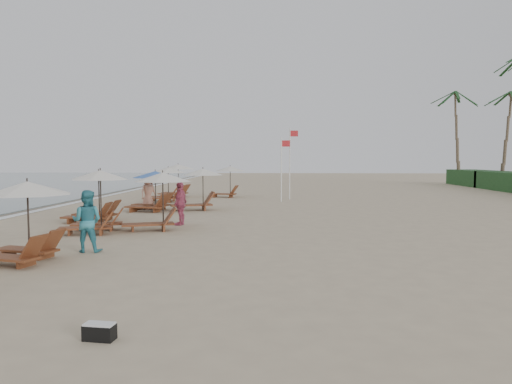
{
  "coord_description": "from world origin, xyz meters",
  "views": [
    {
      "loc": [
        1.56,
        -12.66,
        2.74
      ],
      "look_at": [
        0.6,
        7.92,
        1.3
      ],
      "focal_mm": 33.07,
      "sensor_mm": 36.0,
      "label": 1
    }
  ],
  "objects_px": {
    "beachgoer_mid_a": "(87,221)",
    "duffel_bag": "(99,331)",
    "lounger_station_4": "(151,191)",
    "beachgoer_far_b": "(148,192)",
    "inland_station_0": "(157,195)",
    "inland_station_1": "(197,187)",
    "lounger_station_3": "(94,196)",
    "inland_station_2": "(227,178)",
    "lounger_station_5": "(164,186)",
    "lounger_station_2": "(95,202)",
    "lounger_station_1": "(21,219)",
    "beachgoer_far_a": "(181,203)",
    "flag_pole_near": "(282,166)",
    "lounger_station_6": "(175,180)"
  },
  "relations": [
    {
      "from": "beachgoer_mid_a",
      "to": "duffel_bag",
      "type": "bearing_deg",
      "value": 112.48
    },
    {
      "from": "lounger_station_4",
      "to": "beachgoer_far_b",
      "type": "distance_m",
      "value": 0.98
    },
    {
      "from": "lounger_station_4",
      "to": "inland_station_0",
      "type": "relative_size",
      "value": 1.02
    },
    {
      "from": "inland_station_0",
      "to": "inland_station_1",
      "type": "height_order",
      "value": "same"
    },
    {
      "from": "inland_station_1",
      "to": "duffel_bag",
      "type": "height_order",
      "value": "inland_station_1"
    },
    {
      "from": "lounger_station_3",
      "to": "lounger_station_4",
      "type": "relative_size",
      "value": 0.96
    },
    {
      "from": "inland_station_1",
      "to": "inland_station_2",
      "type": "relative_size",
      "value": 1.1
    },
    {
      "from": "lounger_station_5",
      "to": "inland_station_1",
      "type": "distance_m",
      "value": 5.63
    },
    {
      "from": "lounger_station_2",
      "to": "inland_station_2",
      "type": "xyz_separation_m",
      "value": [
        3.17,
        16.59,
        0.28
      ]
    },
    {
      "from": "lounger_station_2",
      "to": "beachgoer_mid_a",
      "type": "distance_m",
      "value": 3.82
    },
    {
      "from": "inland_station_0",
      "to": "inland_station_1",
      "type": "distance_m",
      "value": 7.23
    },
    {
      "from": "lounger_station_3",
      "to": "beachgoer_far_b",
      "type": "height_order",
      "value": "lounger_station_3"
    },
    {
      "from": "lounger_station_1",
      "to": "beachgoer_far_a",
      "type": "height_order",
      "value": "lounger_station_1"
    },
    {
      "from": "lounger_station_2",
      "to": "lounger_station_1",
      "type": "bearing_deg",
      "value": -89.6
    },
    {
      "from": "lounger_station_2",
      "to": "lounger_station_3",
      "type": "height_order",
      "value": "lounger_station_2"
    },
    {
      "from": "lounger_station_1",
      "to": "lounger_station_3",
      "type": "relative_size",
      "value": 0.94
    },
    {
      "from": "lounger_station_2",
      "to": "lounger_station_5",
      "type": "xyz_separation_m",
      "value": [
        -0.49,
        12.73,
        -0.08
      ]
    },
    {
      "from": "lounger_station_5",
      "to": "inland_station_1",
      "type": "bearing_deg",
      "value": -58.25
    },
    {
      "from": "lounger_station_5",
      "to": "duffel_bag",
      "type": "distance_m",
      "value": 23.5
    },
    {
      "from": "lounger_station_1",
      "to": "beachgoer_far_a",
      "type": "xyz_separation_m",
      "value": [
        2.74,
        7.23,
        -0.26
      ]
    },
    {
      "from": "lounger_station_1",
      "to": "flag_pole_near",
      "type": "relative_size",
      "value": 0.6
    },
    {
      "from": "inland_station_1",
      "to": "beachgoer_far_a",
      "type": "distance_m",
      "value": 5.84
    },
    {
      "from": "beachgoer_far_a",
      "to": "flag_pole_near",
      "type": "bearing_deg",
      "value": 170.22
    },
    {
      "from": "duffel_bag",
      "to": "flag_pole_near",
      "type": "bearing_deg",
      "value": 82.84
    },
    {
      "from": "inland_station_2",
      "to": "duffel_bag",
      "type": "height_order",
      "value": "inland_station_2"
    },
    {
      "from": "lounger_station_2",
      "to": "lounger_station_4",
      "type": "relative_size",
      "value": 0.91
    },
    {
      "from": "beachgoer_mid_a",
      "to": "beachgoer_far_b",
      "type": "relative_size",
      "value": 0.99
    },
    {
      "from": "inland_station_0",
      "to": "flag_pole_near",
      "type": "distance_m",
      "value": 13.47
    },
    {
      "from": "inland_station_2",
      "to": "duffel_bag",
      "type": "bearing_deg",
      "value": -88.0
    },
    {
      "from": "beachgoer_far_b",
      "to": "lounger_station_6",
      "type": "bearing_deg",
      "value": 45.31
    },
    {
      "from": "lounger_station_3",
      "to": "flag_pole_near",
      "type": "bearing_deg",
      "value": 50.98
    },
    {
      "from": "lounger_station_6",
      "to": "inland_station_2",
      "type": "bearing_deg",
      "value": -0.35
    },
    {
      "from": "lounger_station_2",
      "to": "beachgoer_mid_a",
      "type": "bearing_deg",
      "value": -71.89
    },
    {
      "from": "lounger_station_4",
      "to": "inland_station_2",
      "type": "relative_size",
      "value": 1.04
    },
    {
      "from": "lounger_station_1",
      "to": "beachgoer_far_a",
      "type": "bearing_deg",
      "value": 69.28
    },
    {
      "from": "lounger_station_1",
      "to": "beachgoer_mid_a",
      "type": "height_order",
      "value": "lounger_station_1"
    },
    {
      "from": "lounger_station_4",
      "to": "inland_station_2",
      "type": "bearing_deg",
      "value": 71.61
    },
    {
      "from": "inland_station_2",
      "to": "beachgoer_far_a",
      "type": "distance_m",
      "value": 14.48
    },
    {
      "from": "flag_pole_near",
      "to": "lounger_station_4",
      "type": "bearing_deg",
      "value": -139.96
    },
    {
      "from": "lounger_station_5",
      "to": "lounger_station_6",
      "type": "relative_size",
      "value": 1.02
    },
    {
      "from": "inland_station_1",
      "to": "beachgoer_far_b",
      "type": "distance_m",
      "value": 2.79
    },
    {
      "from": "lounger_station_3",
      "to": "inland_station_2",
      "type": "distance_m",
      "value": 14.3
    },
    {
      "from": "beachgoer_mid_a",
      "to": "lounger_station_2",
      "type": "bearing_deg",
      "value": -73.05
    },
    {
      "from": "lounger_station_6",
      "to": "inland_station_2",
      "type": "relative_size",
      "value": 1.0
    },
    {
      "from": "inland_station_2",
      "to": "beachgoer_far_b",
      "type": "distance_m",
      "value": 9.04
    },
    {
      "from": "lounger_station_6",
      "to": "beachgoer_mid_a",
      "type": "bearing_deg",
      "value": -84.89
    },
    {
      "from": "lounger_station_2",
      "to": "lounger_station_6",
      "type": "xyz_separation_m",
      "value": [
        -0.63,
        16.62,
        0.08
      ]
    },
    {
      "from": "duffel_bag",
      "to": "flag_pole_near",
      "type": "relative_size",
      "value": 0.12
    },
    {
      "from": "beachgoer_mid_a",
      "to": "duffel_bag",
      "type": "height_order",
      "value": "beachgoer_mid_a"
    },
    {
      "from": "lounger_station_3",
      "to": "duffel_bag",
      "type": "relative_size",
      "value": 5.39
    }
  ]
}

